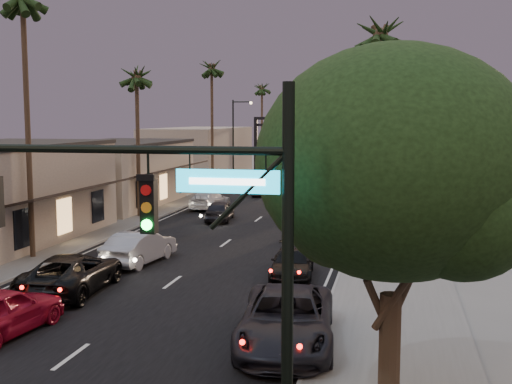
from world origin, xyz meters
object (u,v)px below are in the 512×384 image
at_px(palm_ra, 381,25).
at_px(palm_far, 262,86).
at_px(traffic_signal, 185,233).
at_px(streetlight_left, 236,135).
at_px(arch, 316,131).
at_px(curbside_black, 292,263).
at_px(corner_tree, 397,172).
at_px(curbside_near, 287,319).
at_px(palm_lc, 136,71).
at_px(oncoming_pickup, 72,273).
at_px(oncoming_silver, 139,247).
at_px(palm_rc, 389,87).
at_px(palm_ld, 212,64).
at_px(streetlight_right, 364,141).
at_px(palm_rb, 387,49).

relative_size(palm_ra, palm_far, 1.00).
xyz_separation_m(traffic_signal, streetlight_left, (-12.61, 54.00, 0.25)).
distance_m(arch, curbside_black, 49.51).
distance_m(corner_tree, curbside_near, 7.76).
xyz_separation_m(corner_tree, palm_lc, (-18.08, 28.55, 4.49)).
xyz_separation_m(arch, palm_lc, (-8.60, -34.00, 4.94)).
bearing_deg(traffic_signal, oncoming_pickup, 125.98).
distance_m(oncoming_pickup, oncoming_silver, 5.54).
xyz_separation_m(palm_rc, oncoming_silver, (-11.44, -41.84, -9.66)).
relative_size(palm_ld, oncoming_silver, 2.89).
xyz_separation_m(palm_lc, palm_ra, (17.20, -12.00, 0.97)).
relative_size(palm_rc, palm_far, 0.92).
bearing_deg(curbside_near, curbside_black, 91.89).
relative_size(palm_ld, palm_rc, 1.16).
bearing_deg(palm_ld, corner_tree, -69.19).
distance_m(streetlight_right, palm_lc, 18.66).
bearing_deg(palm_far, oncoming_pickup, -85.53).
height_order(traffic_signal, oncoming_pickup, traffic_signal).
bearing_deg(arch, streetlight_right, -74.53).
height_order(corner_tree, palm_lc, palm_lc).
height_order(oncoming_pickup, curbside_black, oncoming_pickup).
xyz_separation_m(streetlight_left, palm_rb, (15.52, -14.00, 7.09)).
distance_m(arch, palm_rb, 28.24).
xyz_separation_m(traffic_signal, streetlight_right, (1.23, 41.00, 0.25)).
relative_size(palm_ld, palm_rb, 1.00).
relative_size(palm_rb, oncoming_silver, 2.89).
relative_size(traffic_signal, oncoming_pickup, 1.45).
xyz_separation_m(palm_ra, curbside_black, (-3.60, -3.02, -10.78)).
bearing_deg(traffic_signal, arch, 94.93).
bearing_deg(palm_ld, palm_lc, -90.00).
xyz_separation_m(palm_rb, oncoming_silver, (-11.44, -21.84, -11.61)).
bearing_deg(palm_ra, palm_rc, 90.00).
distance_m(palm_lc, oncoming_pickup, 22.21).
relative_size(palm_ra, palm_rb, 0.93).
relative_size(palm_far, oncoming_pickup, 2.25).
xyz_separation_m(traffic_signal, corner_tree, (3.79, 3.45, 0.90)).
bearing_deg(arch, palm_far, 136.05).
height_order(streetlight_right, oncoming_silver, streetlight_right).
bearing_deg(palm_lc, arch, 75.80).
xyz_separation_m(streetlight_left, palm_ra, (15.52, -34.00, 6.11)).
bearing_deg(oncoming_pickup, palm_rc, -108.02).
relative_size(palm_lc, oncoming_silver, 2.48).
height_order(traffic_signal, palm_ra, palm_ra).
xyz_separation_m(corner_tree, palm_far, (-17.78, 70.55, 5.46)).
xyz_separation_m(palm_ra, palm_rc, (0.00, 40.00, -0.97)).
bearing_deg(palm_ld, curbside_near, -70.89).
distance_m(oncoming_pickup, curbside_black, 9.54).
bearing_deg(palm_lc, corner_tree, -57.66).
bearing_deg(palm_ra, curbside_black, -140.03).
bearing_deg(curbside_black, palm_rc, 80.04).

